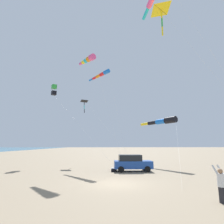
{
  "coord_description": "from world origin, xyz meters",
  "views": [
    {
      "loc": [
        1.74,
        15.17,
        2.91
      ],
      "look_at": [
        -0.5,
        -9.0,
        7.25
      ],
      "focal_mm": 30.12,
      "sensor_mm": 36.0,
      "label": 1
    }
  ],
  "objects_px": {
    "kite_windsock_magenta_far_left": "(89,59)",
    "parked_car": "(132,163)",
    "kite_windsock_black_fish_shape": "(162,121)",
    "cooler_box": "(114,170)",
    "person_adult_flyer": "(221,182)",
    "kite_windsock_red_high_left": "(101,75)",
    "kite_delta_yellow_midlevel": "(84,101)",
    "kite_box_blue_topmost": "(54,90)",
    "kite_delta_orange_high_right": "(161,10)"
  },
  "relations": [
    {
      "from": "parked_car",
      "to": "kite_windsock_red_high_left",
      "type": "xyz_separation_m",
      "value": [
        3.44,
        -6.65,
        13.2
      ]
    },
    {
      "from": "person_adult_flyer",
      "to": "kite_windsock_black_fish_shape",
      "type": "relative_size",
      "value": 0.1
    },
    {
      "from": "parked_car",
      "to": "kite_windsock_magenta_far_left",
      "type": "height_order",
      "value": "kite_windsock_magenta_far_left"
    },
    {
      "from": "person_adult_flyer",
      "to": "kite_delta_orange_high_right",
      "type": "xyz_separation_m",
      "value": [
        0.09,
        -6.64,
        15.37
      ]
    },
    {
      "from": "kite_delta_orange_high_right",
      "to": "kite_windsock_magenta_far_left",
      "type": "height_order",
      "value": "kite_delta_orange_high_right"
    },
    {
      "from": "kite_delta_yellow_midlevel",
      "to": "kite_box_blue_topmost",
      "type": "relative_size",
      "value": 0.8
    },
    {
      "from": "parked_car",
      "to": "kite_box_blue_topmost",
      "type": "height_order",
      "value": "kite_box_blue_topmost"
    },
    {
      "from": "person_adult_flyer",
      "to": "kite_box_blue_topmost",
      "type": "height_order",
      "value": "kite_box_blue_topmost"
    },
    {
      "from": "parked_car",
      "to": "kite_windsock_black_fish_shape",
      "type": "distance_m",
      "value": 8.93
    },
    {
      "from": "kite_windsock_red_high_left",
      "to": "kite_delta_orange_high_right",
      "type": "relative_size",
      "value": 0.87
    },
    {
      "from": "parked_car",
      "to": "cooler_box",
      "type": "xyz_separation_m",
      "value": [
        2.13,
        0.2,
        -0.74
      ]
    },
    {
      "from": "kite_box_blue_topmost",
      "to": "parked_car",
      "type": "bearing_deg",
      "value": 137.73
    },
    {
      "from": "kite_windsock_magenta_far_left",
      "to": "kite_box_blue_topmost",
      "type": "distance_m",
      "value": 10.41
    },
    {
      "from": "person_adult_flyer",
      "to": "kite_windsock_magenta_far_left",
      "type": "relative_size",
      "value": 0.13
    },
    {
      "from": "kite_delta_yellow_midlevel",
      "to": "kite_windsock_magenta_far_left",
      "type": "xyz_separation_m",
      "value": [
        -0.83,
        7.4,
        4.23
      ]
    },
    {
      "from": "person_adult_flyer",
      "to": "kite_windsock_red_high_left",
      "type": "height_order",
      "value": "kite_windsock_red_high_left"
    },
    {
      "from": "cooler_box",
      "to": "kite_windsock_black_fish_shape",
      "type": "relative_size",
      "value": 0.03
    },
    {
      "from": "cooler_box",
      "to": "kite_windsock_magenta_far_left",
      "type": "relative_size",
      "value": 0.04
    },
    {
      "from": "parked_car",
      "to": "cooler_box",
      "type": "relative_size",
      "value": 7.03
    },
    {
      "from": "kite_windsock_black_fish_shape",
      "to": "kite_box_blue_topmost",
      "type": "xyz_separation_m",
      "value": [
        17.04,
        -6.01,
        6.13
      ]
    },
    {
      "from": "kite_delta_yellow_midlevel",
      "to": "kite_windsock_black_fish_shape",
      "type": "xyz_separation_m",
      "value": [
        -11.65,
        5.34,
        -4.04
      ]
    },
    {
      "from": "kite_windsock_magenta_far_left",
      "to": "parked_car",
      "type": "bearing_deg",
      "value": 155.29
    },
    {
      "from": "kite_delta_yellow_midlevel",
      "to": "kite_windsock_black_fish_shape",
      "type": "distance_m",
      "value": 13.44
    },
    {
      "from": "kite_windsock_red_high_left",
      "to": "kite_windsock_black_fish_shape",
      "type": "distance_m",
      "value": 11.98
    },
    {
      "from": "kite_delta_yellow_midlevel",
      "to": "kite_windsock_red_high_left",
      "type": "bearing_deg",
      "value": 130.65
    },
    {
      "from": "parked_car",
      "to": "kite_windsock_black_fish_shape",
      "type": "xyz_separation_m",
      "value": [
        -5.45,
        -4.53,
        5.45
      ]
    },
    {
      "from": "kite_delta_orange_high_right",
      "to": "kite_windsock_magenta_far_left",
      "type": "distance_m",
      "value": 11.23
    },
    {
      "from": "kite_windsock_magenta_far_left",
      "to": "kite_box_blue_topmost",
      "type": "relative_size",
      "value": 1.12
    },
    {
      "from": "cooler_box",
      "to": "kite_box_blue_topmost",
      "type": "xyz_separation_m",
      "value": [
        9.46,
        -10.73,
        12.32
      ]
    },
    {
      "from": "kite_windsock_black_fish_shape",
      "to": "kite_windsock_magenta_far_left",
      "type": "bearing_deg",
      "value": 10.76
    },
    {
      "from": "kite_delta_yellow_midlevel",
      "to": "kite_box_blue_topmost",
      "type": "distance_m",
      "value": 5.82
    },
    {
      "from": "kite_delta_orange_high_right",
      "to": "kite_windsock_magenta_far_left",
      "type": "xyz_separation_m",
      "value": [
        7.5,
        -8.18,
        -1.73
      ]
    },
    {
      "from": "kite_windsock_black_fish_shape",
      "to": "person_adult_flyer",
      "type": "bearing_deg",
      "value": 79.18
    },
    {
      "from": "kite_delta_yellow_midlevel",
      "to": "kite_windsock_black_fish_shape",
      "type": "relative_size",
      "value": 0.59
    },
    {
      "from": "kite_windsock_red_high_left",
      "to": "kite_delta_yellow_midlevel",
      "type": "relative_size",
      "value": 1.36
    },
    {
      "from": "parked_car",
      "to": "kite_windsock_magenta_far_left",
      "type": "relative_size",
      "value": 0.29
    },
    {
      "from": "cooler_box",
      "to": "kite_windsock_black_fish_shape",
      "type": "height_order",
      "value": "kite_windsock_black_fish_shape"
    },
    {
      "from": "cooler_box",
      "to": "kite_delta_yellow_midlevel",
      "type": "height_order",
      "value": "kite_delta_yellow_midlevel"
    },
    {
      "from": "kite_windsock_black_fish_shape",
      "to": "kite_windsock_magenta_far_left",
      "type": "relative_size",
      "value": 1.2
    },
    {
      "from": "kite_windsock_black_fish_shape",
      "to": "cooler_box",
      "type": "bearing_deg",
      "value": 31.95
    },
    {
      "from": "parked_car",
      "to": "kite_delta_orange_high_right",
      "type": "relative_size",
      "value": 0.26
    },
    {
      "from": "parked_car",
      "to": "kite_box_blue_topmost",
      "type": "distance_m",
      "value": 19.48
    },
    {
      "from": "parked_car",
      "to": "kite_delta_yellow_midlevel",
      "type": "height_order",
      "value": "kite_delta_yellow_midlevel"
    },
    {
      "from": "kite_delta_orange_high_right",
      "to": "person_adult_flyer",
      "type": "bearing_deg",
      "value": 90.8
    },
    {
      "from": "kite_windsock_black_fish_shape",
      "to": "kite_windsock_red_high_left",
      "type": "bearing_deg",
      "value": -13.46
    },
    {
      "from": "kite_windsock_red_high_left",
      "to": "kite_windsock_magenta_far_left",
      "type": "xyz_separation_m",
      "value": [
        1.93,
        4.18,
        0.52
      ]
    },
    {
      "from": "kite_windsock_red_high_left",
      "to": "kite_windsock_magenta_far_left",
      "type": "relative_size",
      "value": 0.97
    },
    {
      "from": "kite_delta_yellow_midlevel",
      "to": "kite_delta_orange_high_right",
      "type": "bearing_deg",
      "value": 118.14
    },
    {
      "from": "kite_delta_orange_high_right",
      "to": "kite_windsock_magenta_far_left",
      "type": "bearing_deg",
      "value": -47.48
    },
    {
      "from": "parked_car",
      "to": "kite_windsock_magenta_far_left",
      "type": "distance_m",
      "value": 14.94
    }
  ]
}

